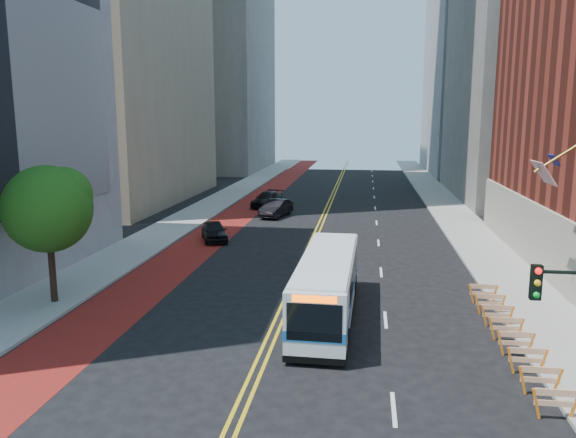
# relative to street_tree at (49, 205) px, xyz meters

# --- Properties ---
(ground) EXTENTS (160.00, 160.00, 0.00)m
(ground) POSITION_rel_street_tree_xyz_m (11.24, -6.04, -4.91)
(ground) COLOR black
(ground) RESTS_ON ground
(sidewalk_left) EXTENTS (4.00, 140.00, 0.15)m
(sidewalk_left) POSITION_rel_street_tree_xyz_m (-0.76, 23.96, -4.84)
(sidewalk_left) COLOR gray
(sidewalk_left) RESTS_ON ground
(sidewalk_right) EXTENTS (4.00, 140.00, 0.15)m
(sidewalk_right) POSITION_rel_street_tree_xyz_m (23.24, 23.96, -4.84)
(sidewalk_right) COLOR gray
(sidewalk_right) RESTS_ON ground
(bus_lane_paint) EXTENTS (3.60, 140.00, 0.01)m
(bus_lane_paint) POSITION_rel_street_tree_xyz_m (3.14, 23.96, -4.91)
(bus_lane_paint) COLOR maroon
(bus_lane_paint) RESTS_ON ground
(center_line_inner) EXTENTS (0.14, 140.00, 0.01)m
(center_line_inner) POSITION_rel_street_tree_xyz_m (11.06, 23.96, -4.91)
(center_line_inner) COLOR gold
(center_line_inner) RESTS_ON ground
(center_line_outer) EXTENTS (0.14, 140.00, 0.01)m
(center_line_outer) POSITION_rel_street_tree_xyz_m (11.42, 23.96, -4.91)
(center_line_outer) COLOR gold
(center_line_outer) RESTS_ON ground
(lane_dashes) EXTENTS (0.14, 98.20, 0.01)m
(lane_dashes) POSITION_rel_street_tree_xyz_m (16.04, 31.96, -4.90)
(lane_dashes) COLOR silver
(lane_dashes) RESTS_ON ground
(midrise_right_near) EXTENTS (18.00, 26.00, 40.00)m
(midrise_right_near) POSITION_rel_street_tree_xyz_m (34.24, 41.96, 15.09)
(midrise_right_near) COLOR slate
(midrise_right_near) RESTS_ON ground
(construction_barriers) EXTENTS (1.42, 10.91, 1.00)m
(construction_barriers) POSITION_rel_street_tree_xyz_m (20.84, -2.62, -4.24)
(construction_barriers) COLOR orange
(construction_barriers) RESTS_ON ground
(street_tree) EXTENTS (4.20, 4.20, 6.70)m
(street_tree) POSITION_rel_street_tree_xyz_m (0.00, 0.00, 0.00)
(street_tree) COLOR black
(street_tree) RESTS_ON sidewalk_left
(transit_bus) EXTENTS (2.55, 10.73, 2.94)m
(transit_bus) POSITION_rel_street_tree_xyz_m (13.38, -0.08, -3.38)
(transit_bus) COLOR silver
(transit_bus) RESTS_ON ground
(car_a) EXTENTS (3.10, 4.54, 1.43)m
(car_a) POSITION_rel_street_tree_xyz_m (3.91, 15.12, -4.19)
(car_a) COLOR black
(car_a) RESTS_ON ground
(car_b) EXTENTS (2.71, 5.05, 1.58)m
(car_b) POSITION_rel_street_tree_xyz_m (6.86, 25.84, -4.12)
(car_b) COLOR black
(car_b) RESTS_ON ground
(car_c) EXTENTS (3.05, 5.53, 1.52)m
(car_c) POSITION_rel_street_tree_xyz_m (5.07, 31.34, -4.15)
(car_c) COLOR black
(car_c) RESTS_ON ground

